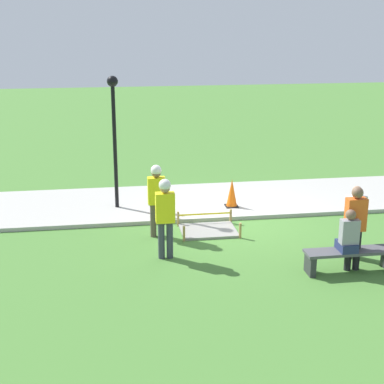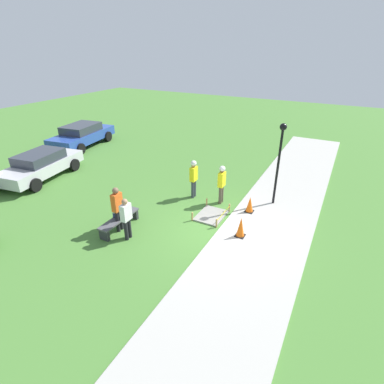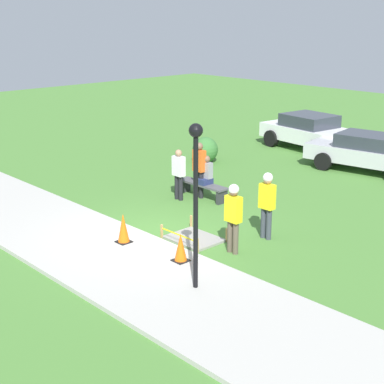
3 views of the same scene
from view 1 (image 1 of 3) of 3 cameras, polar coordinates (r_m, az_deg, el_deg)
name	(u,v)px [view 1 (image 1 of 3)]	position (r m, az deg, el deg)	size (l,w,h in m)	color
ground_plane	(237,220)	(15.00, 4.37, -2.76)	(60.00, 60.00, 0.00)	#477A33
sidewalk	(224,200)	(16.45, 3.14, -0.78)	(28.00, 3.18, 0.10)	#ADAAA3
wet_concrete_patch	(208,230)	(14.17, 1.59, -3.74)	(1.37, 1.09, 0.37)	gray
traffic_cone_near_patch	(232,193)	(15.65, 3.88, -0.11)	(0.34, 0.34, 0.75)	black
traffic_cone_far_patch	(165,201)	(15.13, -2.67, -0.83)	(0.34, 0.34, 0.67)	black
park_bench	(350,256)	(12.36, 15.06, -6.02)	(1.86, 0.44, 0.47)	#2D2D33
person_seated_on_bench	(349,235)	(12.11, 14.94, -4.04)	(0.36, 0.44, 0.89)	navy
worker_supervisor	(165,212)	(12.35, -2.62, -1.92)	(0.40, 0.25, 1.76)	#383D47
worker_assistant	(157,195)	(13.59, -3.46, -0.25)	(0.40, 0.25, 1.73)	brown
bystander_in_orange_shirt	(355,223)	(12.22, 15.53, -2.96)	(0.40, 0.23, 1.76)	black
bystander_in_gray_shirt	(355,218)	(12.89, 15.52, -2.44)	(0.40, 0.22, 1.59)	black
lamppost_near	(114,121)	(15.25, -7.58, 6.80)	(0.28, 0.28, 3.45)	black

